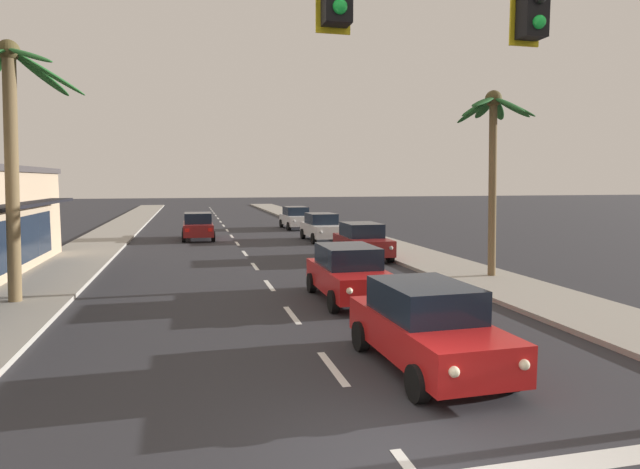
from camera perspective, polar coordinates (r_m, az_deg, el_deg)
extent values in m
plane|color=#2D2D33|center=(7.81, 8.77, -22.46)|extent=(220.00, 220.00, 0.00)
cube|color=#9E998E|center=(28.58, 8.01, -1.58)|extent=(3.20, 110.00, 0.14)
cube|color=#9E998E|center=(27.09, -24.40, -2.45)|extent=(3.20, 110.00, 0.14)
cube|color=silver|center=(10.96, 1.34, -13.88)|extent=(0.16, 2.00, 0.01)
cube|color=silver|center=(15.00, -2.96, -8.47)|extent=(0.16, 2.00, 0.01)
cube|color=silver|center=(19.17, -5.36, -5.35)|extent=(0.16, 2.00, 0.01)
cube|color=silver|center=(23.39, -6.88, -3.35)|extent=(0.16, 2.00, 0.01)
cube|color=silver|center=(27.65, -7.94, -1.97)|extent=(0.16, 2.00, 0.01)
cube|color=silver|center=(31.92, -8.71, -0.95)|extent=(0.16, 2.00, 0.01)
cube|color=silver|center=(36.21, -9.29, -0.17)|extent=(0.16, 2.00, 0.01)
cube|color=silver|center=(40.50, -9.76, 0.44)|extent=(0.16, 2.00, 0.01)
cube|color=silver|center=(44.80, -10.13, 0.94)|extent=(0.16, 2.00, 0.01)
cube|color=silver|center=(49.11, -10.44, 1.34)|extent=(0.16, 2.00, 0.01)
cube|color=silver|center=(53.41, -10.70, 1.69)|extent=(0.16, 2.00, 0.01)
cube|color=silver|center=(57.72, -10.92, 1.98)|extent=(0.16, 2.00, 0.01)
cube|color=silver|center=(62.03, -11.11, 2.23)|extent=(0.16, 2.00, 0.01)
cube|color=silver|center=(66.35, -11.27, 2.45)|extent=(0.16, 2.00, 0.01)
cube|color=silver|center=(70.66, -11.42, 2.64)|extent=(0.16, 2.00, 0.01)
cube|color=silver|center=(74.98, -11.55, 2.81)|extent=(0.16, 2.00, 0.01)
cube|color=silver|center=(8.38, 25.56, -20.87)|extent=(4.00, 0.44, 0.01)
cube|color=black|center=(7.89, 21.53, 21.95)|extent=(0.32, 0.26, 0.92)
sphere|color=#1EE54C|center=(7.70, 22.08, 20.03)|extent=(0.17, 0.17, 0.17)
cube|color=yellow|center=(8.02, 20.80, 21.69)|extent=(0.42, 0.03, 1.04)
sphere|color=#1EE54C|center=(6.63, 2.13, 22.88)|extent=(0.17, 0.17, 0.17)
cube|color=red|center=(10.91, 11.21, -10.35)|extent=(1.87, 4.35, 0.72)
cube|color=black|center=(10.88, 10.93, -6.70)|extent=(1.66, 2.24, 0.64)
cylinder|color=black|center=(10.28, 19.24, -13.69)|extent=(0.24, 0.65, 0.64)
cylinder|color=black|center=(9.46, 10.26, -15.19)|extent=(0.24, 0.65, 0.64)
cylinder|color=black|center=(12.61, 11.85, -9.86)|extent=(0.24, 0.65, 0.64)
cylinder|color=black|center=(11.95, 4.33, -10.63)|extent=(0.24, 0.65, 0.64)
sphere|color=#F9EFC6|center=(9.42, 20.71, -12.71)|extent=(0.18, 0.18, 0.18)
sphere|color=#F9EFC6|center=(8.79, 13.94, -13.87)|extent=(0.18, 0.18, 0.18)
cube|color=red|center=(13.05, 9.61, -7.20)|extent=(0.24, 0.07, 0.20)
cube|color=red|center=(12.57, 4.09, -7.63)|extent=(0.24, 0.07, 0.20)
cube|color=red|center=(16.67, 3.07, -4.65)|extent=(1.78, 4.31, 0.72)
cube|color=black|center=(16.70, 2.93, -2.27)|extent=(1.61, 2.21, 0.64)
cylinder|color=black|center=(15.69, 7.57, -6.69)|extent=(0.22, 0.64, 0.64)
cylinder|color=black|center=(15.17, 1.43, -7.07)|extent=(0.22, 0.64, 0.64)
cylinder|color=black|center=(18.32, 4.41, -4.86)|extent=(0.22, 0.64, 0.64)
cylinder|color=black|center=(17.87, -0.89, -5.11)|extent=(0.22, 0.64, 0.64)
sphere|color=#F9EFC6|center=(14.83, 7.75, -5.69)|extent=(0.18, 0.18, 0.18)
sphere|color=#F9EFC6|center=(14.44, 3.13, -5.95)|extent=(0.18, 0.18, 0.18)
cube|color=red|center=(18.88, 3.15, -3.12)|extent=(0.24, 0.06, 0.20)
cube|color=red|center=(18.55, -0.77, -3.27)|extent=(0.24, 0.06, 0.20)
cube|color=maroon|center=(34.56, -12.73, 0.61)|extent=(1.76, 4.30, 0.72)
cube|color=black|center=(34.36, -12.75, 1.72)|extent=(1.60, 2.20, 0.64)
cylinder|color=black|center=(36.00, -14.13, 0.20)|extent=(0.22, 0.64, 0.64)
cylinder|color=black|center=(36.03, -11.38, 0.27)|extent=(0.22, 0.64, 0.64)
cylinder|color=black|center=(33.18, -14.16, -0.26)|extent=(0.22, 0.64, 0.64)
cylinder|color=black|center=(33.21, -11.19, -0.19)|extent=(0.22, 0.64, 0.64)
sphere|color=#B2B2AD|center=(36.71, -13.76, 1.00)|extent=(0.18, 0.18, 0.18)
sphere|color=#B2B2AD|center=(36.73, -11.82, 1.05)|extent=(0.18, 0.18, 0.18)
cube|color=red|center=(32.40, -13.84, 0.43)|extent=(0.24, 0.06, 0.20)
cube|color=red|center=(32.42, -11.50, 0.48)|extent=(0.24, 0.06, 0.20)
cube|color=maroon|center=(25.49, 4.48, -1.05)|extent=(1.80, 4.31, 0.72)
cube|color=black|center=(25.56, 4.39, 0.50)|extent=(1.62, 2.21, 0.64)
cylinder|color=black|center=(24.49, 7.40, -2.21)|extent=(0.23, 0.64, 0.64)
cylinder|color=black|center=(23.94, 3.53, -2.35)|extent=(0.23, 0.64, 0.64)
cylinder|color=black|center=(27.14, 5.31, -1.41)|extent=(0.23, 0.64, 0.64)
cylinder|color=black|center=(26.65, 1.78, -1.52)|extent=(0.23, 0.64, 0.64)
sphere|color=#B2B2AD|center=(23.65, 7.50, -1.41)|extent=(0.18, 0.18, 0.18)
sphere|color=#B2B2AD|center=(23.24, 4.64, -1.51)|extent=(0.18, 0.18, 0.18)
cube|color=red|center=(27.73, 4.44, -0.29)|extent=(0.24, 0.06, 0.20)
cube|color=red|center=(27.36, 1.80, -0.36)|extent=(0.24, 0.06, 0.20)
cube|color=silver|center=(32.90, 0.19, 0.50)|extent=(1.83, 4.33, 0.72)
cube|color=black|center=(32.99, 0.12, 1.70)|extent=(1.63, 2.22, 0.64)
cylinder|color=black|center=(31.81, 2.34, -0.34)|extent=(0.23, 0.64, 0.64)
cylinder|color=black|center=(31.36, -0.68, -0.42)|extent=(0.23, 0.64, 0.64)
cylinder|color=black|center=(34.52, 0.98, 0.14)|extent=(0.23, 0.64, 0.64)
cylinder|color=black|center=(34.11, -1.82, 0.07)|extent=(0.23, 0.64, 0.64)
sphere|color=#B2B2AD|center=(30.98, 2.32, 0.32)|extent=(0.18, 0.18, 0.18)
sphere|color=#B2B2AD|center=(30.65, 0.09, 0.26)|extent=(0.18, 0.18, 0.18)
cube|color=red|center=(35.14, 0.34, 1.00)|extent=(0.24, 0.06, 0.20)
cube|color=red|center=(34.83, -1.76, 0.95)|extent=(0.24, 0.06, 0.20)
cube|color=silver|center=(41.19, -2.54, 1.55)|extent=(1.87, 4.34, 0.72)
cube|color=black|center=(41.29, -2.59, 2.50)|extent=(1.66, 2.24, 0.64)
cylinder|color=black|center=(40.04, -0.90, 0.92)|extent=(0.24, 0.65, 0.64)
cylinder|color=black|center=(39.66, -3.31, 0.86)|extent=(0.24, 0.65, 0.64)
cylinder|color=black|center=(42.79, -1.83, 1.22)|extent=(0.24, 0.65, 0.64)
cylinder|color=black|center=(42.43, -4.09, 1.17)|extent=(0.24, 0.65, 0.64)
sphere|color=#B2B2AD|center=(39.22, -0.97, 1.46)|extent=(0.18, 0.18, 0.18)
sphere|color=#B2B2AD|center=(38.94, -2.74, 1.42)|extent=(0.18, 0.18, 0.18)
cube|color=red|center=(43.43, -2.31, 1.90)|extent=(0.24, 0.07, 0.20)
cube|color=red|center=(43.16, -4.02, 1.86)|extent=(0.24, 0.07, 0.20)
cylinder|color=brown|center=(18.02, -29.69, 4.85)|extent=(0.57, 0.37, 7.29)
ellipsoid|color=#236028|center=(18.17, -26.74, 14.98)|extent=(2.06, 0.71, 1.30)
ellipsoid|color=#236028|center=(18.90, -27.37, 14.81)|extent=(1.57, 1.93, 1.15)
ellipsoid|color=#236028|center=(17.35, -28.30, 16.31)|extent=(1.79, 1.93, 0.77)
sphere|color=#4C4223|center=(18.36, -29.98, 16.46)|extent=(0.60, 0.60, 0.60)
cylinder|color=brown|center=(20.97, 17.71, 4.38)|extent=(0.44, 0.28, 6.58)
ellipsoid|color=#1E5123|center=(21.45, 19.56, 12.52)|extent=(1.55, 0.47, 0.81)
ellipsoid|color=#1E5123|center=(21.81, 18.20, 12.46)|extent=(1.35, 1.40, 0.79)
ellipsoid|color=#1E5123|center=(21.79, 16.95, 12.62)|extent=(0.59, 1.61, 0.71)
ellipsoid|color=#1E5123|center=(21.36, 16.01, 12.45)|extent=(1.19, 1.43, 0.95)
ellipsoid|color=#1E5123|center=(20.59, 16.31, 12.82)|extent=(1.56, 0.73, 0.87)
ellipsoid|color=#1E5123|center=(20.41, 16.83, 13.25)|extent=(1.55, 1.21, 0.61)
ellipsoid|color=#1E5123|center=(20.57, 19.25, 12.83)|extent=(0.72, 1.59, 0.80)
ellipsoid|color=#1E5123|center=(21.09, 19.80, 12.55)|extent=(1.50, 1.14, 0.86)
sphere|color=#4C4223|center=(21.13, 17.81, 13.47)|extent=(0.60, 0.60, 0.60)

